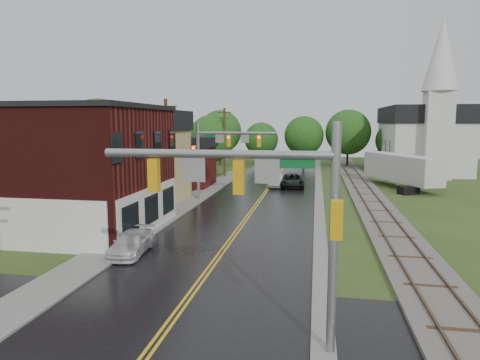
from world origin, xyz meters
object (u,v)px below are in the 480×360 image
(traffic_signal_near, at_px, (263,195))
(tree_left_c, at_px, (162,144))
(suv_dark, at_px, (292,181))
(pickup_white, at_px, (131,243))
(brick_building, at_px, (50,168))
(tree_left_b, at_px, (100,136))
(church, at_px, (424,132))
(utility_pole_c, at_px, (225,141))
(semi_trailer, at_px, (401,168))
(traffic_signal_far, at_px, (221,147))
(utility_pole_b, at_px, (167,153))
(tree_left_e, at_px, (213,140))
(sedan_silver, at_px, (277,181))
(tree_left_a, at_px, (20,146))

(traffic_signal_near, xyz_separation_m, tree_left_c, (-17.32, 37.90, -0.46))
(suv_dark, height_order, pickup_white, suv_dark)
(brick_building, xyz_separation_m, tree_left_b, (-5.36, 16.90, 1.57))
(church, xyz_separation_m, traffic_signal_near, (-16.53, -51.74, -0.87))
(traffic_signal_near, height_order, suv_dark, traffic_signal_near)
(utility_pole_c, xyz_separation_m, suv_dark, (9.27, -7.74, -3.98))
(utility_pole_c, relative_size, semi_trailer, 0.79)
(brick_building, xyz_separation_m, suv_dark, (14.95, 21.26, -3.41))
(suv_dark, bearing_deg, traffic_signal_near, -94.02)
(church, height_order, utility_pole_c, church)
(tree_left_b, height_order, pickup_white, tree_left_b)
(utility_pole_c, xyz_separation_m, pickup_white, (2.00, -33.50, -4.12))
(traffic_signal_far, relative_size, suv_dark, 1.38)
(tree_left_c, bearing_deg, semi_trailer, -3.93)
(traffic_signal_far, height_order, utility_pole_b, utility_pole_b)
(traffic_signal_far, distance_m, suv_dark, 11.79)
(tree_left_c, xyz_separation_m, tree_left_e, (5.00, 6.00, 0.30))
(tree_left_c, relative_size, tree_left_e, 0.94)
(tree_left_b, xyz_separation_m, suv_dark, (20.32, 4.37, -4.98))
(utility_pole_c, xyz_separation_m, tree_left_b, (-11.05, -12.10, 1.00))
(utility_pole_c, bearing_deg, tree_left_c, -149.80)
(tree_left_b, bearing_deg, traffic_signal_near, -54.51)
(brick_building, xyz_separation_m, semi_trailer, (26.70, 22.97, -1.98))
(suv_dark, height_order, sedan_silver, suv_dark)
(tree_left_c, distance_m, semi_trailer, 28.22)
(tree_left_e, height_order, sedan_silver, tree_left_e)
(sedan_silver, bearing_deg, tree_left_b, -161.72)
(brick_building, height_order, utility_pole_c, utility_pole_c)
(traffic_signal_near, distance_m, tree_left_b, 36.73)
(suv_dark, bearing_deg, brick_building, -130.81)
(sedan_silver, bearing_deg, traffic_signal_near, -80.31)
(tree_left_a, bearing_deg, semi_trailer, 25.26)
(utility_pole_b, bearing_deg, semi_trailer, 37.24)
(utility_pole_c, height_order, sedan_silver, utility_pole_c)
(traffic_signal_near, xyz_separation_m, tree_left_e, (-12.32, 43.90, -0.16))
(traffic_signal_far, bearing_deg, tree_left_a, -162.70)
(semi_trailer, bearing_deg, tree_left_c, 176.07)
(utility_pole_b, height_order, tree_left_b, tree_left_b)
(pickup_white, relative_size, semi_trailer, 0.37)
(brick_building, relative_size, church, 0.71)
(brick_building, relative_size, pickup_white, 3.44)
(suv_dark, distance_m, semi_trailer, 11.95)
(tree_left_e, bearing_deg, traffic_signal_near, -74.32)
(tree_left_a, distance_m, pickup_white, 19.41)
(traffic_signal_far, height_order, tree_left_a, tree_left_a)
(traffic_signal_near, distance_m, tree_left_c, 41.67)
(tree_left_a, distance_m, tree_left_c, 18.98)
(church, relative_size, suv_dark, 3.77)
(traffic_signal_far, distance_m, tree_left_a, 17.16)
(brick_building, relative_size, tree_left_c, 1.87)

